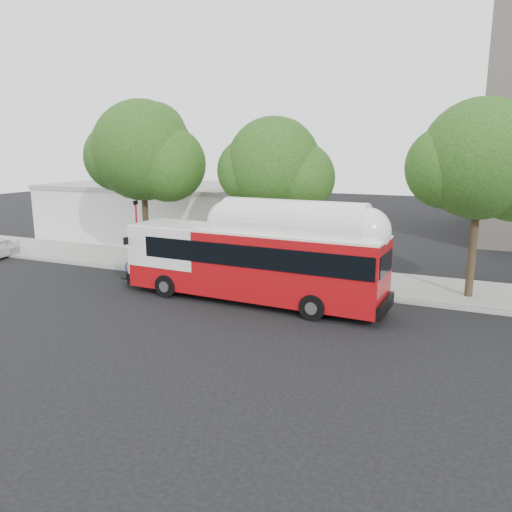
{
  "coord_description": "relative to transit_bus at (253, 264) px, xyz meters",
  "views": [
    {
      "loc": [
        8.9,
        -18.9,
        6.9
      ],
      "look_at": [
        -0.7,
        3.0,
        1.78
      ],
      "focal_mm": 35.0,
      "sensor_mm": 36.0,
      "label": 1
    }
  ],
  "objects": [
    {
      "name": "sidewalk",
      "position": [
        0.1,
        5.18,
        -1.73
      ],
      "size": [
        60.0,
        5.0,
        0.15
      ],
      "primitive_type": "cube",
      "color": "gray",
      "rests_on": "ground"
    },
    {
      "name": "transit_bus",
      "position": [
        0.0,
        0.0,
        0.0
      ],
      "size": [
        13.14,
        3.25,
        3.85
      ],
      "rotation": [
        0.0,
        0.0,
        -0.05
      ],
      "color": "#A50B0F",
      "rests_on": "ground"
    },
    {
      "name": "street_tree_left",
      "position": [
        -8.43,
        4.24,
        4.8
      ],
      "size": [
        6.67,
        5.8,
        9.74
      ],
      "color": "#2D2116",
      "rests_on": "ground"
    },
    {
      "name": "low_commercial_bldg",
      "position": [
        -13.9,
        12.68,
        0.35
      ],
      "size": [
        16.2,
        10.2,
        4.25
      ],
      "color": "silver",
      "rests_on": "ground"
    },
    {
      "name": "signal_pole",
      "position": [
        -8.92,
        3.31,
        0.26
      ],
      "size": [
        0.11,
        0.38,
        4.01
      ],
      "color": "red",
      "rests_on": "ground"
    },
    {
      "name": "street_tree_right",
      "position": [
        9.54,
        4.54,
        4.45
      ],
      "size": [
        6.21,
        5.4,
        9.18
      ],
      "color": "#2D2116",
      "rests_on": "ground"
    },
    {
      "name": "street_tree_mid",
      "position": [
        -0.5,
        4.74,
        4.1
      ],
      "size": [
        5.75,
        5.0,
        8.62
      ],
      "color": "#2D2116",
      "rests_on": "ground"
    },
    {
      "name": "ground",
      "position": [
        0.1,
        -1.32,
        -1.8
      ],
      "size": [
        120.0,
        120.0,
        0.0
      ],
      "primitive_type": "plane",
      "color": "black",
      "rests_on": "ground"
    },
    {
      "name": "curb_strip",
      "position": [
        0.1,
        2.58,
        -1.73
      ],
      "size": [
        60.0,
        0.3,
        0.15
      ],
      "primitive_type": "cube",
      "color": "gray",
      "rests_on": "ground"
    },
    {
      "name": "red_curb_segment",
      "position": [
        -2.9,
        2.58,
        -1.72
      ],
      "size": [
        10.0,
        0.32,
        0.16
      ],
      "primitive_type": "cube",
      "color": "maroon",
      "rests_on": "ground"
    }
  ]
}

